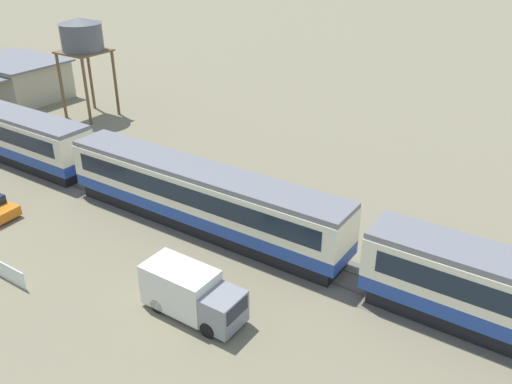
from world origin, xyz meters
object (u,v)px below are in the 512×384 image
(passenger_train, at_px, (204,196))
(station_building, at_px, (17,78))
(water_tower, at_px, (82,37))
(delivery_truck_grey, at_px, (191,293))

(passenger_train, distance_m, station_building, 35.23)
(station_building, bearing_deg, passenger_train, -17.00)
(water_tower, bearing_deg, station_building, -178.78)
(water_tower, xyz_separation_m, delivery_truck_grey, (26.99, -17.27, -6.33))
(passenger_train, relative_size, water_tower, 11.18)
(water_tower, bearing_deg, delivery_truck_grey, -32.62)
(station_building, distance_m, delivery_truck_grey, 41.84)
(passenger_train, xyz_separation_m, delivery_truck_grey, (4.52, -6.73, -1.03))
(passenger_train, distance_m, delivery_truck_grey, 8.17)
(passenger_train, height_order, delivery_truck_grey, passenger_train)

